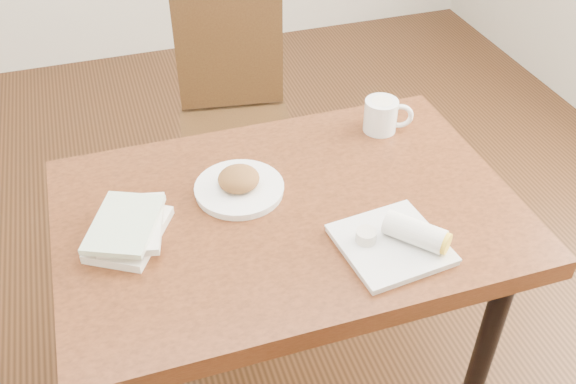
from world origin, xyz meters
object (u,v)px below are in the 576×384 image
object	(u,v)px
coffee_mug	(382,115)
plate_scone	(239,185)
plate_burrito	(399,240)
chair_far	(235,108)
table	(288,231)
book_stack	(129,228)

from	to	relation	value
coffee_mug	plate_scone	bearing A→B (deg)	-161.89
plate_burrito	chair_far	bearing A→B (deg)	97.92
coffee_mug	table	bearing A→B (deg)	-146.01
coffee_mug	book_stack	size ratio (longest dim) A/B	0.54
table	book_stack	xyz separation A→B (m)	(-0.41, 0.01, 0.11)
coffee_mug	plate_burrito	xyz separation A→B (m)	(-0.18, -0.48, -0.03)
chair_far	plate_burrito	world-z (taller)	chair_far
plate_burrito	table	bearing A→B (deg)	132.17
coffee_mug	book_stack	bearing A→B (deg)	-162.74
table	plate_burrito	world-z (taller)	plate_burrito
table	coffee_mug	size ratio (longest dim) A/B	8.24
coffee_mug	plate_burrito	world-z (taller)	coffee_mug
book_stack	coffee_mug	bearing A→B (deg)	17.26
table	coffee_mug	bearing A→B (deg)	33.99
table	plate_scone	world-z (taller)	plate_scone
plate_scone	coffee_mug	bearing A→B (deg)	18.11
coffee_mug	plate_burrito	distance (m)	0.52
table	chair_far	size ratio (longest dim) A/B	1.25
chair_far	plate_scone	world-z (taller)	chair_far
chair_far	plate_scone	distance (m)	0.79
plate_scone	plate_burrito	size ratio (longest dim) A/B	0.91
table	book_stack	world-z (taller)	book_stack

